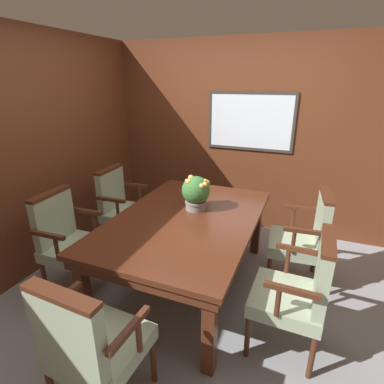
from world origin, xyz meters
The scene contains 10 objects.
ground_plane centered at (0.00, 0.00, 0.00)m, with size 14.00×14.00×0.00m, color gray.
wall_back centered at (0.00, 1.74, 1.23)m, with size 7.20×0.08×2.45m.
wall_left centered at (-1.63, 0.00, 1.23)m, with size 0.06×7.20×2.45m.
dining_table centered at (-0.01, 0.17, 0.65)m, with size 1.27×1.91×0.74m.
chair_right_near centered at (1.05, -0.25, 0.53)m, with size 0.52×0.57×0.98m.
chair_right_far centered at (1.05, 0.62, 0.53)m, with size 0.55×0.59×0.98m.
chair_left_near centered at (-1.05, -0.28, 0.53)m, with size 0.53×0.57×0.98m.
chair_head_near centered at (-0.04, -1.18, 0.53)m, with size 0.58×0.53×0.98m.
chair_left_far centered at (-1.03, 0.59, 0.53)m, with size 0.53×0.57×0.98m.
potted_plant centered at (0.01, 0.37, 0.92)m, with size 0.27×0.28×0.35m.
Camera 1 is at (0.99, -2.17, 1.95)m, focal length 28.00 mm.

